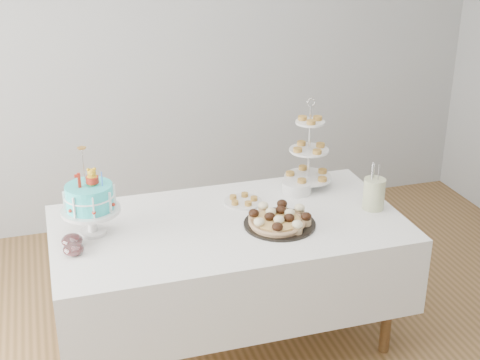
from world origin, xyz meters
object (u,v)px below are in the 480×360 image
object	(u,v)px
cupcake_tray	(280,218)
pastry_plate	(243,200)
birthday_cake	(91,211)
plate_stack	(297,187)
tiered_stand	(309,151)
jam_bowl_b	(72,241)
jam_bowl_a	(73,249)
pie	(277,223)
table	(229,258)
utensil_pitcher	(374,193)

from	to	relation	value
cupcake_tray	pastry_plate	world-z (taller)	cupcake_tray
birthday_cake	plate_stack	bearing A→B (deg)	5.00
tiered_stand	jam_bowl_b	size ratio (longest dim) A/B	5.18
jam_bowl_a	jam_bowl_b	xyz separation A→B (m)	(0.00, 0.09, 0.00)
birthday_cake	cupcake_tray	size ratio (longest dim) A/B	1.21
pie	plate_stack	xyz separation A→B (m)	(0.27, 0.40, 0.01)
table	birthday_cake	world-z (taller)	birthday_cake
jam_bowl_b	pastry_plate	bearing A→B (deg)	13.66
pie	utensil_pitcher	xyz separation A→B (m)	(0.61, 0.07, 0.07)
birthday_cake	plate_stack	size ratio (longest dim) A/B	2.65
tiered_stand	pastry_plate	bearing A→B (deg)	-166.13
jam_bowl_a	jam_bowl_b	distance (m)	0.09
jam_bowl_a	utensil_pitcher	world-z (taller)	utensil_pitcher
pie	plate_stack	world-z (taller)	plate_stack
table	tiered_stand	distance (m)	0.83
table	jam_bowl_b	world-z (taller)	jam_bowl_b
cupcake_tray	pie	world-z (taller)	cupcake_tray
cupcake_tray	pie	size ratio (longest dim) A/B	1.28
jam_bowl_b	cupcake_tray	bearing A→B (deg)	-4.74
birthday_cake	tiered_stand	xyz separation A→B (m)	(1.33, 0.24, 0.11)
plate_stack	jam_bowl_b	world-z (taller)	plate_stack
table	jam_bowl_a	size ratio (longest dim) A/B	18.49
plate_stack	birthday_cake	bearing A→B (deg)	-171.63
cupcake_tray	jam_bowl_b	world-z (taller)	cupcake_tray
cupcake_tray	pastry_plate	bearing A→B (deg)	107.84
table	pastry_plate	bearing A→B (deg)	55.68
plate_stack	pastry_plate	size ratio (longest dim) A/B	0.81
plate_stack	pastry_plate	world-z (taller)	plate_stack
plate_stack	table	bearing A→B (deg)	-152.13
jam_bowl_b	utensil_pitcher	bearing A→B (deg)	-1.53
plate_stack	utensil_pitcher	size ratio (longest dim) A/B	0.65
birthday_cake	pie	size ratio (longest dim) A/B	1.56
pie	jam_bowl_b	xyz separation A→B (m)	(-1.07, 0.11, 0.00)
utensil_pitcher	plate_stack	bearing A→B (deg)	131.11
pie	jam_bowl_b	bearing A→B (deg)	173.90
plate_stack	pie	bearing A→B (deg)	-123.88
jam_bowl_b	birthday_cake	bearing A→B (deg)	43.21
pastry_plate	utensil_pitcher	size ratio (longest dim) A/B	0.81
tiered_stand	jam_bowl_a	size ratio (longest dim) A/B	5.43
pie	tiered_stand	bearing A→B (deg)	51.72
utensil_pitcher	tiered_stand	bearing A→B (deg)	116.88
jam_bowl_b	utensil_pitcher	size ratio (longest dim) A/B	0.39
cupcake_tray	jam_bowl_b	size ratio (longest dim) A/B	3.62
pie	jam_bowl_a	bearing A→B (deg)	178.76
pie	jam_bowl_a	world-z (taller)	jam_bowl_a
birthday_cake	jam_bowl_b	world-z (taller)	birthday_cake
table	plate_stack	bearing A→B (deg)	27.87
table	utensil_pitcher	distance (m)	0.90
pastry_plate	jam_bowl_a	distance (m)	1.04
tiered_stand	plate_stack	xyz separation A→B (m)	(-0.10, -0.06, -0.20)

